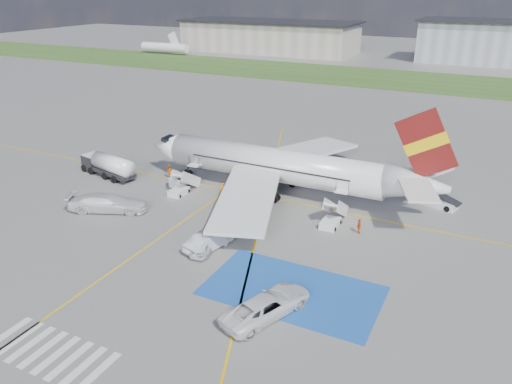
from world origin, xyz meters
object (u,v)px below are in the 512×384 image
belt_loader (433,201)px  car_silver_b (208,241)px  fuel_tanker (108,167)px  gpu_cart (177,183)px  van_white_b (107,200)px  car_silver_a (205,246)px  airliner (285,167)px  van_white_a (267,302)px

belt_loader → car_silver_b: belt_loader is taller
belt_loader → car_silver_b: size_ratio=1.18×
fuel_tanker → gpu_cart: 10.25m
van_white_b → car_silver_a: bearing=-125.2°
belt_loader → car_silver_b: (-17.12, -19.79, 0.40)m
gpu_cart → car_silver_a: gpu_cart is taller
gpu_cart → fuel_tanker: bearing=-169.2°
airliner → gpu_cart: (-12.15, -4.29, -2.70)m
airliner → gpu_cart: size_ratio=18.61×
airliner → car_silver_b: (-1.12, -15.19, -2.56)m
van_white_a → van_white_b: bearing=-0.3°
gpu_cart → van_white_b: (-3.07, -8.61, 0.57)m
fuel_tanker → van_white_a: fuel_tanker is taller
belt_loader → van_white_a: 27.56m
airliner → van_white_b: size_ratio=5.74×
car_silver_b → van_white_a: size_ratio=0.85×
fuel_tanker → car_silver_a: fuel_tanker is taller
fuel_tanker → car_silver_b: 23.68m
car_silver_a → van_white_a: (9.08, -5.86, 0.44)m
gpu_cart → car_silver_a: (11.07, -11.61, -0.03)m
fuel_tanker → car_silver_a: size_ratio=2.29×
car_silver_a → gpu_cart: bearing=-54.8°
belt_loader → van_white_b: 35.80m
airliner → belt_loader: size_ratio=6.21×
airliner → car_silver_b: 15.44m
gpu_cart → airliner: bearing=27.6°
fuel_tanker → car_silver_b: bearing=-13.8°
van_white_b → car_silver_b: bearing=-122.4°
belt_loader → car_silver_a: 26.70m
car_silver_a → belt_loader: bearing=-138.2°
gpu_cart → car_silver_b: bearing=-36.5°
fuel_tanker → gpu_cart: fuel_tanker is taller
airliner → car_silver_a: 16.17m
fuel_tanker → car_silver_b: size_ratio=1.76×
van_white_a → van_white_b: (-23.21, 8.86, 0.15)m
car_silver_b → van_white_a: van_white_a is taller
fuel_tanker → van_white_b: 10.83m
fuel_tanker → van_white_b: size_ratio=1.39×
airliner → van_white_a: (7.99, -21.76, -2.29)m
gpu_cart → van_white_b: bearing=-101.5°
car_silver_a → airliner: bearing=-102.3°
gpu_cart → van_white_b: 9.16m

